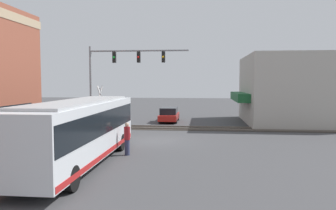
% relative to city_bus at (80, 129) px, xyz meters
% --- Properties ---
extents(ground_plane, '(120.00, 120.00, 0.00)m').
position_rel_city_bus_xyz_m(ground_plane, '(7.09, -2.80, -1.77)').
color(ground_plane, '#424244').
extents(shop_building, '(11.14, 11.08, 6.68)m').
position_rel_city_bus_xyz_m(shop_building, '(18.19, -15.21, 1.57)').
color(shop_building, '#B2ADA3').
rests_on(shop_building, ground).
extents(city_bus, '(11.36, 2.59, 3.20)m').
position_rel_city_bus_xyz_m(city_bus, '(0.00, 0.00, 0.00)').
color(city_bus, silver).
rests_on(city_bus, ground).
extents(traffic_signal_gantry, '(0.42, 8.46, 7.11)m').
position_rel_city_bus_xyz_m(traffic_signal_gantry, '(11.77, 0.96, 3.55)').
color(traffic_signal_gantry, gray).
rests_on(traffic_signal_gantry, ground).
extents(crossing_signal, '(1.41, 1.18, 3.81)m').
position_rel_city_bus_xyz_m(crossing_signal, '(10.32, 2.25, 0.53)').
color(crossing_signal, gray).
rests_on(crossing_signal, ground).
extents(rail_track_near, '(2.60, 60.00, 0.15)m').
position_rel_city_bus_xyz_m(rail_track_near, '(13.09, -2.80, -1.74)').
color(rail_track_near, '#332D28').
rests_on(rail_track_near, ground).
extents(parked_car_red, '(4.50, 1.82, 1.49)m').
position_rel_city_bus_xyz_m(parked_car_red, '(17.78, -2.60, -1.08)').
color(parked_car_red, '#B21E19').
rests_on(parked_car_red, ground).
extents(pedestrian_near_bus, '(0.34, 0.34, 1.84)m').
position_rel_city_bus_xyz_m(pedestrian_near_bus, '(2.35, -1.80, -0.82)').
color(pedestrian_near_bus, '#2D3351').
rests_on(pedestrian_near_bus, ground).
extents(pedestrian_at_crossing, '(0.34, 0.34, 1.67)m').
position_rel_city_bus_xyz_m(pedestrian_at_crossing, '(10.12, 1.55, -0.91)').
color(pedestrian_at_crossing, '#2D3351').
rests_on(pedestrian_at_crossing, ground).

